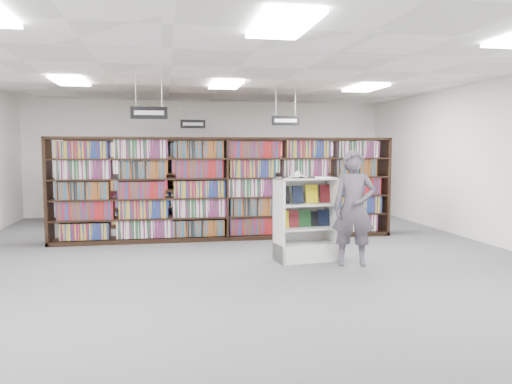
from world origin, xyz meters
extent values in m
plane|color=#4B4B4F|center=(0.00, 0.00, 0.00)|extent=(12.00, 12.00, 0.00)
cube|color=white|center=(0.00, 0.00, 3.20)|extent=(10.00, 12.00, 0.10)
cube|color=white|center=(0.00, 6.00, 1.60)|extent=(10.00, 0.10, 3.20)
cube|color=white|center=(0.00, -6.00, 1.60)|extent=(10.00, 0.10, 3.20)
cube|color=white|center=(5.00, 0.00, 1.60)|extent=(0.10, 12.00, 3.20)
cube|color=black|center=(0.00, 2.00, 1.05)|extent=(7.00, 0.60, 2.10)
cube|color=maroon|center=(0.00, 2.00, 1.05)|extent=(6.88, 0.42, 1.98)
cube|color=black|center=(0.00, 4.00, 1.05)|extent=(7.00, 0.60, 2.10)
cube|color=maroon|center=(0.00, 4.00, 1.05)|extent=(6.88, 0.42, 1.98)
cube|color=black|center=(0.00, 5.70, 1.05)|extent=(7.00, 0.60, 2.10)
cube|color=maroon|center=(0.00, 5.70, 1.05)|extent=(6.88, 0.42, 1.98)
cylinder|color=#B2B2B7|center=(-1.73, 1.00, 2.91)|extent=(0.01, 0.01, 0.58)
cylinder|color=#B2B2B7|center=(-1.27, 1.00, 2.91)|extent=(0.01, 0.01, 0.58)
cube|color=black|center=(-1.50, 1.00, 2.51)|extent=(0.65, 0.02, 0.22)
cube|color=white|center=(-1.50, 0.99, 2.51)|extent=(0.52, 0.00, 0.08)
cylinder|color=#B2B2B7|center=(1.27, 3.00, 2.91)|extent=(0.01, 0.01, 0.58)
cylinder|color=#B2B2B7|center=(1.73, 3.00, 2.91)|extent=(0.01, 0.01, 0.58)
cube|color=black|center=(1.50, 3.00, 2.51)|extent=(0.65, 0.02, 0.22)
cube|color=white|center=(1.50, 2.99, 2.51)|extent=(0.52, 0.00, 0.08)
cylinder|color=#B2B2B7|center=(-0.73, 5.00, 2.91)|extent=(0.01, 0.01, 0.58)
cylinder|color=#B2B2B7|center=(-0.27, 5.00, 2.91)|extent=(0.01, 0.01, 0.58)
cube|color=black|center=(-0.50, 5.00, 2.51)|extent=(0.65, 0.02, 0.22)
cube|color=white|center=(-0.50, 4.99, 2.51)|extent=(0.52, 0.00, 0.08)
cube|color=white|center=(0.00, -3.00, 3.16)|extent=(0.60, 1.20, 0.04)
cube|color=white|center=(-3.00, 2.00, 3.16)|extent=(0.60, 1.20, 0.04)
cube|color=white|center=(0.00, 2.00, 3.16)|extent=(0.60, 1.20, 0.04)
cube|color=white|center=(3.00, 2.00, 3.16)|extent=(0.60, 1.20, 0.04)
cube|color=white|center=(1.06, -0.24, 0.15)|extent=(1.05, 0.62, 0.30)
cube|color=white|center=(0.59, -0.30, 0.70)|extent=(0.10, 0.50, 1.39)
cube|color=white|center=(1.54, -0.18, 0.70)|extent=(0.10, 0.50, 1.39)
cube|color=white|center=(1.03, -0.01, 0.70)|extent=(0.99, 0.16, 1.39)
cube|color=white|center=(1.06, -0.24, 1.38)|extent=(1.05, 0.62, 0.03)
cube|color=white|center=(1.06, -0.24, 0.55)|extent=(0.97, 0.57, 0.02)
cube|color=white|center=(1.06, -0.24, 0.94)|extent=(0.97, 0.57, 0.02)
cube|color=black|center=(0.68, -0.24, 1.11)|extent=(0.21, 0.10, 0.30)
cube|color=black|center=(0.93, -0.20, 1.11)|extent=(0.21, 0.10, 0.30)
cube|color=yellow|center=(1.18, -0.17, 1.11)|extent=(0.21, 0.10, 0.30)
cube|color=maroon|center=(1.43, -0.14, 1.11)|extent=(0.21, 0.10, 0.30)
cube|color=yellow|center=(0.70, -0.23, 0.70)|extent=(0.22, 0.09, 0.28)
cube|color=maroon|center=(0.88, -0.21, 0.70)|extent=(0.22, 0.09, 0.28)
cube|color=#17441E|center=(1.06, -0.19, 0.70)|extent=(0.22, 0.09, 0.28)
cube|color=black|center=(1.23, -0.17, 0.70)|extent=(0.22, 0.09, 0.28)
cube|color=black|center=(1.41, -0.14, 0.70)|extent=(0.22, 0.09, 0.28)
cube|color=black|center=(0.93, -0.27, 1.40)|extent=(0.61, 0.45, 0.01)
cube|color=white|center=(0.80, -0.27, 1.41)|extent=(0.31, 0.34, 0.05)
cube|color=white|center=(1.06, -0.27, 1.41)|extent=(0.31, 0.34, 0.06)
cylinder|color=white|center=(0.91, -0.27, 1.45)|extent=(0.17, 0.29, 0.10)
imported|color=#524E59|center=(1.73, -0.70, 0.92)|extent=(0.76, 0.60, 1.84)
camera|label=1|loc=(-1.23, -8.20, 1.87)|focal=35.00mm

